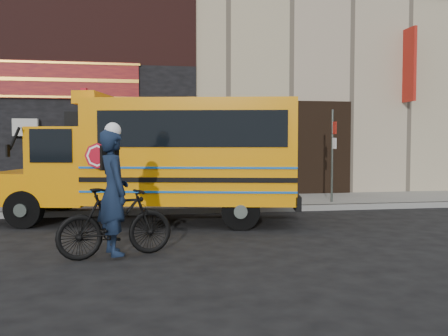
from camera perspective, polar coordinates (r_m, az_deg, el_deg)
ground at (r=10.34m, az=0.42°, el=-7.18°), size 120.00×120.00×0.00m
curb at (r=12.87m, az=-1.68°, el=-4.83°), size 40.00×0.20×0.15m
sidewalk at (r=14.34m, az=-2.54°, el=-4.03°), size 40.00×3.00×0.15m
building at (r=20.99m, az=-5.03°, el=14.80°), size 20.00×10.70×12.00m
school_bus at (r=11.40m, az=-6.92°, el=1.37°), size 7.20×3.59×2.92m
sign_pole at (r=14.23m, az=12.30°, el=1.69°), size 0.07×0.24×2.73m
bicycle at (r=8.12m, az=-12.27°, el=-6.08°), size 1.92×1.03×1.11m
cyclist at (r=8.05m, az=-12.52°, el=-3.07°), size 0.68×0.83×1.97m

